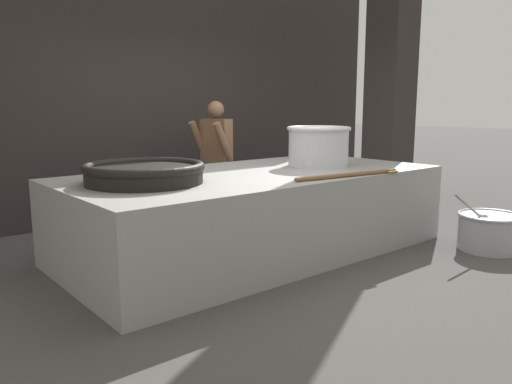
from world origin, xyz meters
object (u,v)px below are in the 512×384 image
object	(u,v)px
giant_wok_near	(144,172)
prep_bowl_vegetables	(490,230)
cook	(216,157)
stock_pot	(318,145)

from	to	relation	value
giant_wok_near	prep_bowl_vegetables	distance (m)	3.51
giant_wok_near	cook	distance (m)	2.17
giant_wok_near	prep_bowl_vegetables	xyz separation A→B (m)	(3.06, -1.56, -0.70)
stock_pot	cook	bearing A→B (deg)	104.26
giant_wok_near	stock_pot	bearing A→B (deg)	-2.26
cook	prep_bowl_vegetables	world-z (taller)	cook
prep_bowl_vegetables	giant_wok_near	bearing A→B (deg)	153.00
stock_pot	cook	distance (m)	1.49
stock_pot	cook	size ratio (longest dim) A/B	0.46
stock_pot	giant_wok_near	bearing A→B (deg)	177.74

